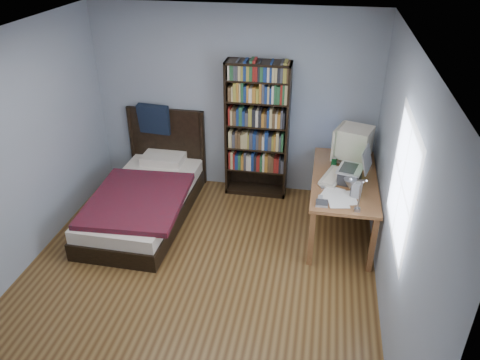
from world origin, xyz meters
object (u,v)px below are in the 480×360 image
(soda_can, at_px, (334,162))
(bookshelf, at_px, (257,131))
(desk_lamp, at_px, (352,187))
(speaker, at_px, (356,190))
(crt_monitor, at_px, (352,143))
(laptop, at_px, (352,173))
(keyboard, at_px, (333,177))
(bed, at_px, (146,196))
(desk, at_px, (342,183))

(soda_can, height_order, bookshelf, bookshelf)
(desk_lamp, bearing_deg, speaker, 80.56)
(speaker, height_order, soda_can, speaker)
(crt_monitor, xyz_separation_m, laptop, (-0.00, -0.52, -0.15))
(keyboard, bearing_deg, soda_can, 107.60)
(bookshelf, bearing_deg, keyboard, -36.76)
(desk_lamp, bearing_deg, keyboard, 97.40)
(bookshelf, height_order, bed, bookshelf)
(crt_monitor, height_order, bookshelf, bookshelf)
(keyboard, relative_size, bookshelf, 0.27)
(crt_monitor, relative_size, laptop, 1.21)
(laptop, height_order, desk_lamp, desk_lamp)
(crt_monitor, height_order, desk_lamp, desk_lamp)
(desk, relative_size, laptop, 3.71)
(desk, height_order, bed, bed)
(crt_monitor, relative_size, desk_lamp, 0.84)
(desk, height_order, speaker, speaker)
(crt_monitor, relative_size, soda_can, 4.19)
(laptop, height_order, keyboard, laptop)
(speaker, relative_size, bed, 0.08)
(desk, distance_m, laptop, 0.68)
(desk_lamp, relative_size, bookshelf, 0.33)
(desk, bearing_deg, soda_can, -127.59)
(desk, xyz_separation_m, bookshelf, (-1.16, 0.30, 0.52))
(desk, relative_size, bed, 0.73)
(keyboard, xyz_separation_m, soda_can, (0.00, 0.29, 0.04))
(laptop, xyz_separation_m, desk_lamp, (-0.07, -0.99, 0.37))
(laptop, distance_m, soda_can, 0.40)
(desk_lamp, bearing_deg, desk, 89.97)
(laptop, relative_size, speaker, 2.42)
(laptop, bearing_deg, crt_monitor, 89.54)
(crt_monitor, height_order, soda_can, crt_monitor)
(crt_monitor, height_order, keyboard, crt_monitor)
(bed, bearing_deg, desk, 11.60)
(laptop, bearing_deg, keyboard, 164.26)
(desk, distance_m, desk_lamp, 1.71)
(desk, height_order, keyboard, keyboard)
(keyboard, xyz_separation_m, bed, (-2.33, -0.05, -0.49))
(crt_monitor, xyz_separation_m, keyboard, (-0.21, -0.46, -0.25))
(speaker, bearing_deg, bookshelf, 156.97)
(crt_monitor, bearing_deg, bookshelf, 166.16)
(desk, bearing_deg, bed, -168.40)
(desk_lamp, distance_m, soda_can, 1.40)
(desk, relative_size, keyboard, 3.16)
(laptop, height_order, bookshelf, bookshelf)
(crt_monitor, bearing_deg, keyboard, -114.09)
(keyboard, distance_m, speaker, 0.46)
(keyboard, bearing_deg, crt_monitor, 84.23)
(bed, bearing_deg, soda_can, 8.14)
(desk, height_order, desk_lamp, desk_lamp)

